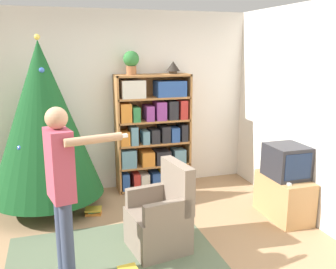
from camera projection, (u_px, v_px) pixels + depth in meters
name	position (u px, v px, depth m)	size (l,w,h in m)	color
ground_plane	(148.00, 261.00, 3.73)	(14.00, 14.00, 0.00)	#9E7A56
wall_back	(110.00, 102.00, 5.45)	(8.00, 0.10, 2.60)	silver
area_rug	(116.00, 264.00, 3.68)	(2.08, 1.68, 0.01)	#56664C
bookshelf	(153.00, 134.00, 5.50)	(1.09, 0.33, 1.71)	#A8703D
tv_stand	(284.00, 197.00, 4.65)	(0.41, 0.75, 0.53)	tan
television	(286.00, 161.00, 4.54)	(0.43, 0.47, 0.40)	#28282D
game_remote	(287.00, 183.00, 4.34)	(0.04, 0.12, 0.02)	white
christmas_tree	(43.00, 120.00, 4.67)	(1.42, 1.42, 2.24)	#4C3323
armchair	(161.00, 219.00, 3.92)	(0.65, 0.64, 0.92)	#7A6B5B
standing_person	(62.00, 183.00, 3.18)	(0.69, 0.46, 1.61)	#38425B
potted_plant	(131.00, 61.00, 5.18)	(0.22, 0.22, 0.33)	#935B38
table_lamp	(173.00, 67.00, 5.38)	(0.20, 0.20, 0.18)	#473828
book_pile_near_tree	(94.00, 211.00, 4.77)	(0.23, 0.20, 0.08)	orange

